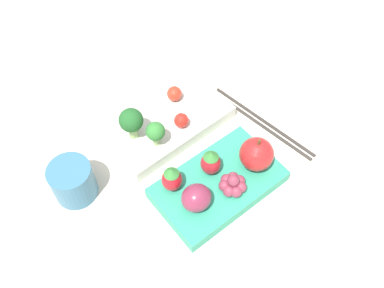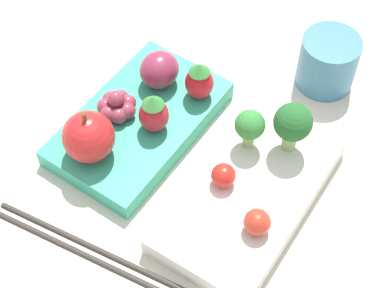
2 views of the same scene
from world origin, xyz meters
name	(u,v)px [view 2 (image 2 of 2)]	position (x,y,z in m)	size (l,w,h in m)	color
ground_plane	(201,156)	(0.00, 0.00, 0.00)	(4.00, 4.00, 0.00)	beige
bento_box_savoury	(249,194)	(0.01, 0.07, 0.01)	(0.22, 0.13, 0.02)	silver
bento_box_fruit	(140,123)	(0.01, -0.07, 0.01)	(0.20, 0.13, 0.02)	#33A87F
broccoli_floret_0	(293,124)	(-0.05, 0.07, 0.06)	(0.04, 0.04, 0.06)	#93B770
broccoli_floret_1	(250,126)	(-0.03, 0.04, 0.05)	(0.03, 0.03, 0.05)	#93B770
cherry_tomato_0	(223,175)	(0.02, 0.05, 0.04)	(0.02, 0.02, 0.02)	red
cherry_tomato_1	(257,222)	(0.04, 0.10, 0.04)	(0.03, 0.03, 0.03)	red
apple	(89,137)	(0.08, -0.08, 0.05)	(0.05, 0.05, 0.06)	red
strawberry_0	(199,81)	(-0.05, -0.04, 0.04)	(0.03, 0.03, 0.05)	red
strawberry_1	(154,113)	(0.01, -0.05, 0.04)	(0.03, 0.03, 0.05)	red
plum	(159,70)	(-0.04, -0.09, 0.04)	(0.04, 0.04, 0.04)	#892D47
grape_cluster	(117,106)	(0.02, -0.09, 0.03)	(0.04, 0.04, 0.03)	#93384C
drinking_cup	(328,62)	(-0.17, 0.04, 0.03)	(0.06, 0.06, 0.06)	teal
chopsticks_pair	(91,252)	(0.15, -0.01, 0.00)	(0.06, 0.21, 0.01)	#332D28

